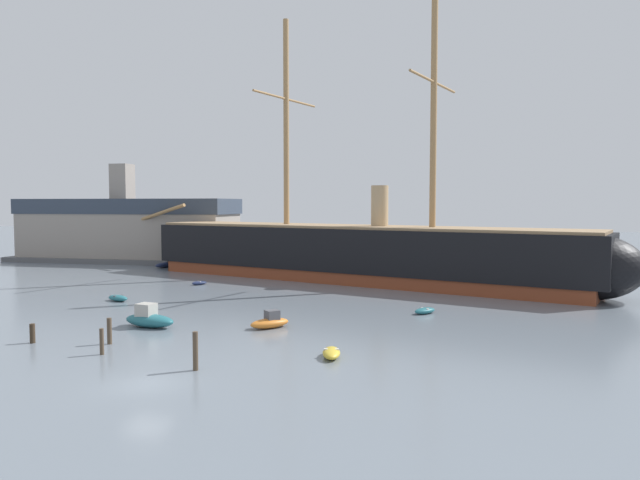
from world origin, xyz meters
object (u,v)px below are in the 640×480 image
object	(u,v)px
dinghy_foreground_right	(331,353)
dinghy_mid_left	(118,298)
mooring_piling_midwater	(109,331)
sailboat_far_right	(573,277)
motorboat_distant_centre	(361,262)
mooring_piling_left_pair	(32,333)
sailboat_far_left	(168,264)
motorboat_near_centre	(270,322)
motorboat_alongside_stern	(490,290)
mooring_piling_nearest	(102,342)
dockside_warehouse_left	(128,230)
tall_ship	(354,252)
dinghy_mid_right	(425,311)
dinghy_alongside_bow	(199,283)
motorboat_foreground_left	(149,319)
mooring_piling_right_pair	(195,351)

from	to	relation	value
dinghy_foreground_right	dinghy_mid_left	distance (m)	31.19
mooring_piling_midwater	sailboat_far_right	bearing A→B (deg)	48.05
dinghy_mid_left	mooring_piling_midwater	world-z (taller)	mooring_piling_midwater
dinghy_foreground_right	motorboat_distant_centre	size ratio (longest dim) A/B	0.78
sailboat_far_right	mooring_piling_left_pair	size ratio (longest dim) A/B	4.41
sailboat_far_left	motorboat_distant_centre	size ratio (longest dim) A/B	1.69
motorboat_near_centre	mooring_piling_left_pair	size ratio (longest dim) A/B	2.46
motorboat_alongside_stern	motorboat_distant_centre	world-z (taller)	motorboat_alongside_stern
mooring_piling_nearest	dockside_warehouse_left	bearing A→B (deg)	119.48
tall_ship	dinghy_mid_right	distance (m)	23.51
sailboat_far_right	motorboat_near_centre	bearing A→B (deg)	-129.55
sailboat_far_left	motorboat_distant_centre	bearing A→B (deg)	20.38
dockside_warehouse_left	dinghy_mid_right	bearing A→B (deg)	-36.02
dinghy_foreground_right	motorboat_alongside_stern	world-z (taller)	motorboat_alongside_stern
motorboat_near_centre	tall_ship	bearing A→B (deg)	86.39
sailboat_far_left	mooring_piling_left_pair	world-z (taller)	sailboat_far_left
dinghy_mid_left	motorboat_alongside_stern	world-z (taller)	motorboat_alongside_stern
dinghy_mid_right	dinghy_alongside_bow	distance (m)	31.33
motorboat_near_centre	dinghy_alongside_bow	bearing A→B (deg)	126.29
motorboat_near_centre	dinghy_alongside_bow	distance (m)	27.67
dinghy_alongside_bow	sailboat_far_right	size ratio (longest dim) A/B	0.34
mooring_piling_left_pair	dinghy_mid_right	bearing A→B (deg)	33.11
dinghy_mid_right	mooring_piling_midwater	size ratio (longest dim) A/B	1.31
tall_ship	mooring_piling_midwater	world-z (taller)	tall_ship
dinghy_mid_left	dockside_warehouse_left	bearing A→B (deg)	119.57
motorboat_near_centre	motorboat_distant_centre	xyz separation A→B (m)	(-0.33, 50.62, -0.00)
dinghy_foreground_right	mooring_piling_left_pair	xyz separation A→B (m)	(-22.01, -0.86, 0.39)
motorboat_foreground_left	dinghy_mid_right	xyz separation A→B (m)	(21.83, 10.87, -0.39)
motorboat_foreground_left	sailboat_far_left	bearing A→B (deg)	115.59
motorboat_near_centre	motorboat_alongside_stern	xyz separation A→B (m)	(18.48, 21.61, 0.05)
motorboat_foreground_left	dockside_warehouse_left	world-z (taller)	dockside_warehouse_left
dinghy_foreground_right	mooring_piling_midwater	distance (m)	16.38
dinghy_mid_right	mooring_piling_midwater	bearing A→B (deg)	-142.14
motorboat_foreground_left	dinghy_foreground_right	distance (m)	17.63
sailboat_far_left	sailboat_far_right	bearing A→B (deg)	-3.56
motorboat_foreground_left	sailboat_far_right	world-z (taller)	sailboat_far_right
mooring_piling_right_pair	mooring_piling_midwater	distance (m)	10.14
mooring_piling_midwater	dockside_warehouse_left	bearing A→B (deg)	119.77
motorboat_alongside_stern	mooring_piling_nearest	distance (m)	41.93
tall_ship	sailboat_far_right	xyz separation A→B (m)	(27.85, 6.05, -3.26)
dinghy_mid_right	motorboat_distant_centre	bearing A→B (deg)	106.53
motorboat_foreground_left	dinghy_alongside_bow	size ratio (longest dim) A/B	2.31
sailboat_far_left	mooring_piling_midwater	bearing A→B (deg)	-67.08
tall_ship	mooring_piling_right_pair	size ratio (longest dim) A/B	29.82
motorboat_distant_centre	mooring_piling_nearest	size ratio (longest dim) A/B	2.04
dinghy_alongside_bow	dockside_warehouse_left	xyz separation A→B (m)	(-25.13, 25.66, 5.28)
dockside_warehouse_left	sailboat_far_left	bearing A→B (deg)	-34.94
dinghy_foreground_right	dinghy_mid_left	size ratio (longest dim) A/B	0.96
dinghy_foreground_right	mooring_piling_left_pair	size ratio (longest dim) A/B	1.99
dinghy_foreground_right	motorboat_distant_centre	distance (m)	58.93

